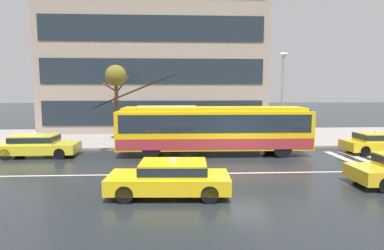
{
  "coord_description": "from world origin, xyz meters",
  "views": [
    {
      "loc": [
        -3.21,
        -15.36,
        3.85
      ],
      "look_at": [
        -2.23,
        4.06,
        1.67
      ],
      "focal_mm": 29.56,
      "sensor_mm": 36.0,
      "label": 1
    }
  ],
  "objects_px": {
    "pedestrian_approaching_curb": "(199,122)",
    "street_lamp": "(283,90)",
    "taxi_oncoming_near": "(170,177)",
    "taxi_ahead_of_bus": "(379,142)",
    "pedestrian_waiting_by_pole": "(157,121)",
    "taxi_queued_behind_bus": "(37,145)",
    "bus_shelter": "(167,115)",
    "pedestrian_at_shelter": "(175,119)",
    "trolleybus": "(214,128)",
    "street_tree_bare": "(116,79)",
    "pedestrian_walking_past": "(186,128)"
  },
  "relations": [
    {
      "from": "taxi_oncoming_near",
      "to": "pedestrian_approaching_curb",
      "type": "bearing_deg",
      "value": 79.67
    },
    {
      "from": "street_lamp",
      "to": "street_tree_bare",
      "type": "height_order",
      "value": "street_lamp"
    },
    {
      "from": "taxi_oncoming_near",
      "to": "pedestrian_approaching_curb",
      "type": "relative_size",
      "value": 2.27
    },
    {
      "from": "trolleybus",
      "to": "taxi_ahead_of_bus",
      "type": "bearing_deg",
      "value": -1.72
    },
    {
      "from": "taxi_queued_behind_bus",
      "to": "taxi_oncoming_near",
      "type": "bearing_deg",
      "value": -42.54
    },
    {
      "from": "taxi_queued_behind_bus",
      "to": "pedestrian_walking_past",
      "type": "xyz_separation_m",
      "value": [
        8.68,
        3.68,
        0.48
      ]
    },
    {
      "from": "pedestrian_waiting_by_pole",
      "to": "street_lamp",
      "type": "relative_size",
      "value": 0.32
    },
    {
      "from": "pedestrian_at_shelter",
      "to": "street_lamp",
      "type": "relative_size",
      "value": 0.32
    },
    {
      "from": "trolleybus",
      "to": "pedestrian_approaching_curb",
      "type": "xyz_separation_m",
      "value": [
        -0.73,
        2.12,
        0.2
      ]
    },
    {
      "from": "taxi_queued_behind_bus",
      "to": "taxi_oncoming_near",
      "type": "relative_size",
      "value": 1.0
    },
    {
      "from": "pedestrian_approaching_curb",
      "to": "street_tree_bare",
      "type": "bearing_deg",
      "value": 157.16
    },
    {
      "from": "taxi_oncoming_near",
      "to": "pedestrian_waiting_by_pole",
      "type": "relative_size",
      "value": 2.25
    },
    {
      "from": "pedestrian_approaching_curb",
      "to": "street_lamp",
      "type": "distance_m",
      "value": 5.98
    },
    {
      "from": "pedestrian_walking_past",
      "to": "street_tree_bare",
      "type": "height_order",
      "value": "street_tree_bare"
    },
    {
      "from": "taxi_queued_behind_bus",
      "to": "pedestrian_waiting_by_pole",
      "type": "height_order",
      "value": "pedestrian_waiting_by_pole"
    },
    {
      "from": "pedestrian_walking_past",
      "to": "taxi_queued_behind_bus",
      "type": "bearing_deg",
      "value": -157.01
    },
    {
      "from": "trolleybus",
      "to": "taxi_queued_behind_bus",
      "type": "height_order",
      "value": "trolleybus"
    },
    {
      "from": "bus_shelter",
      "to": "street_tree_bare",
      "type": "distance_m",
      "value": 4.48
    },
    {
      "from": "pedestrian_at_shelter",
      "to": "pedestrian_waiting_by_pole",
      "type": "xyz_separation_m",
      "value": [
        -1.27,
        -1.02,
        -0.04
      ]
    },
    {
      "from": "street_tree_bare",
      "to": "taxi_oncoming_near",
      "type": "bearing_deg",
      "value": -71.11
    },
    {
      "from": "taxi_ahead_of_bus",
      "to": "pedestrian_waiting_by_pole",
      "type": "xyz_separation_m",
      "value": [
        -13.59,
        3.43,
        1.02
      ]
    },
    {
      "from": "taxi_ahead_of_bus",
      "to": "pedestrian_approaching_curb",
      "type": "distance_m",
      "value": 11.06
    },
    {
      "from": "taxi_queued_behind_bus",
      "to": "taxi_ahead_of_bus",
      "type": "bearing_deg",
      "value": -0.32
    },
    {
      "from": "bus_shelter",
      "to": "pedestrian_at_shelter",
      "type": "bearing_deg",
      "value": 18.83
    },
    {
      "from": "pedestrian_approaching_curb",
      "to": "trolleybus",
      "type": "bearing_deg",
      "value": -71.02
    },
    {
      "from": "taxi_queued_behind_bus",
      "to": "street_lamp",
      "type": "distance_m",
      "value": 15.65
    },
    {
      "from": "taxi_queued_behind_bus",
      "to": "bus_shelter",
      "type": "xyz_separation_m",
      "value": [
        7.36,
        4.14,
        1.37
      ]
    },
    {
      "from": "taxi_ahead_of_bus",
      "to": "pedestrian_at_shelter",
      "type": "xyz_separation_m",
      "value": [
        -12.32,
        4.45,
        1.06
      ]
    },
    {
      "from": "taxi_ahead_of_bus",
      "to": "street_tree_bare",
      "type": "distance_m",
      "value": 17.68
    },
    {
      "from": "trolleybus",
      "to": "street_tree_bare",
      "type": "height_order",
      "value": "street_tree_bare"
    },
    {
      "from": "taxi_oncoming_near",
      "to": "bus_shelter",
      "type": "bearing_deg",
      "value": 92.24
    },
    {
      "from": "bus_shelter",
      "to": "pedestrian_at_shelter",
      "type": "distance_m",
      "value": 0.69
    },
    {
      "from": "taxi_ahead_of_bus",
      "to": "bus_shelter",
      "type": "xyz_separation_m",
      "value": [
        -12.91,
        4.25,
        1.37
      ]
    },
    {
      "from": "trolleybus",
      "to": "street_lamp",
      "type": "relative_size",
      "value": 2.05
    },
    {
      "from": "taxi_ahead_of_bus",
      "to": "pedestrian_waiting_by_pole",
      "type": "bearing_deg",
      "value": 165.84
    },
    {
      "from": "trolleybus",
      "to": "street_lamp",
      "type": "height_order",
      "value": "street_lamp"
    },
    {
      "from": "street_lamp",
      "to": "pedestrian_at_shelter",
      "type": "bearing_deg",
      "value": 165.53
    },
    {
      "from": "trolleybus",
      "to": "taxi_queued_behind_bus",
      "type": "distance_m",
      "value": 10.29
    },
    {
      "from": "pedestrian_walking_past",
      "to": "pedestrian_waiting_by_pole",
      "type": "relative_size",
      "value": 0.89
    },
    {
      "from": "pedestrian_walking_past",
      "to": "pedestrian_waiting_by_pole",
      "type": "xyz_separation_m",
      "value": [
        -2.0,
        -0.36,
        0.54
      ]
    },
    {
      "from": "trolleybus",
      "to": "taxi_queued_behind_bus",
      "type": "xyz_separation_m",
      "value": [
        -10.25,
        -0.19,
        -0.86
      ]
    },
    {
      "from": "pedestrian_at_shelter",
      "to": "pedestrian_walking_past",
      "type": "height_order",
      "value": "pedestrian_at_shelter"
    },
    {
      "from": "pedestrian_at_shelter",
      "to": "pedestrian_approaching_curb",
      "type": "height_order",
      "value": "pedestrian_at_shelter"
    },
    {
      "from": "trolleybus",
      "to": "bus_shelter",
      "type": "distance_m",
      "value": 4.93
    },
    {
      "from": "taxi_ahead_of_bus",
      "to": "pedestrian_waiting_by_pole",
      "type": "height_order",
      "value": "pedestrian_waiting_by_pole"
    },
    {
      "from": "taxi_ahead_of_bus",
      "to": "street_lamp",
      "type": "distance_m",
      "value": 6.54
    },
    {
      "from": "taxi_ahead_of_bus",
      "to": "pedestrian_walking_past",
      "type": "xyz_separation_m",
      "value": [
        -11.59,
        3.79,
        0.48
      ]
    },
    {
      "from": "street_lamp",
      "to": "taxi_oncoming_near",
      "type": "bearing_deg",
      "value": -127.27
    },
    {
      "from": "pedestrian_at_shelter",
      "to": "taxi_queued_behind_bus",
      "type": "bearing_deg",
      "value": -151.34
    },
    {
      "from": "pedestrian_walking_past",
      "to": "street_tree_bare",
      "type": "bearing_deg",
      "value": 167.81
    }
  ]
}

